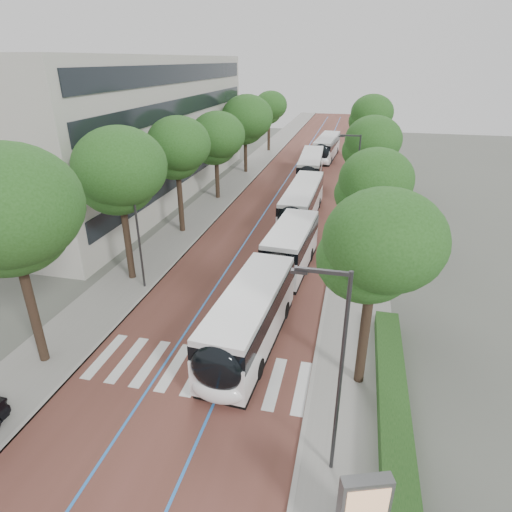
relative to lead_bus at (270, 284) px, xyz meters
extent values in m
plane|color=#51544C|center=(-2.37, -7.42, -1.63)|extent=(160.00, 160.00, 0.00)
cube|color=#562F26|center=(-2.37, 32.58, -1.62)|extent=(11.00, 140.00, 0.02)
cube|color=gray|center=(-9.87, 32.58, -1.57)|extent=(4.00, 140.00, 0.12)
cube|color=gray|center=(5.13, 32.58, -1.57)|extent=(4.00, 140.00, 0.12)
cube|color=gray|center=(-7.97, 32.58, -1.57)|extent=(0.20, 140.00, 0.14)
cube|color=gray|center=(3.23, 32.58, -1.57)|extent=(0.20, 140.00, 0.14)
cube|color=silver|center=(-7.17, -6.42, -1.60)|extent=(0.55, 3.60, 0.01)
cube|color=silver|center=(-5.92, -6.42, -1.60)|extent=(0.55, 3.60, 0.01)
cube|color=silver|center=(-4.67, -6.42, -1.60)|extent=(0.55, 3.60, 0.01)
cube|color=silver|center=(-3.42, -6.42, -1.60)|extent=(0.55, 3.60, 0.01)
cube|color=silver|center=(-2.17, -6.42, -1.60)|extent=(0.55, 3.60, 0.01)
cube|color=silver|center=(-0.92, -6.42, -1.60)|extent=(0.55, 3.60, 0.01)
cube|color=silver|center=(0.33, -6.42, -1.60)|extent=(0.55, 3.60, 0.01)
cube|color=silver|center=(1.58, -6.42, -1.60)|extent=(0.55, 3.60, 0.01)
cube|color=silver|center=(2.83, -6.42, -1.60)|extent=(0.55, 3.60, 0.01)
cube|color=blue|center=(-3.97, 32.58, -1.60)|extent=(0.12, 126.00, 0.01)
cube|color=blue|center=(-0.77, 32.58, -1.60)|extent=(0.12, 126.00, 0.01)
cube|color=#A5A299|center=(-21.87, 20.58, 5.37)|extent=(18.00, 40.00, 14.00)
cube|color=black|center=(-12.82, 20.58, 1.37)|extent=(0.12, 38.00, 1.60)
cube|color=black|center=(-12.82, 20.58, 4.57)|extent=(0.12, 38.00, 1.60)
cube|color=black|center=(-12.82, 20.58, 7.77)|extent=(0.12, 38.00, 1.60)
cube|color=black|center=(-12.82, 20.58, 10.77)|extent=(0.12, 38.00, 1.60)
cube|color=#163B14|center=(6.73, -7.42, -1.11)|extent=(1.20, 14.00, 0.80)
cylinder|color=#303033|center=(4.43, -10.42, 2.49)|extent=(0.14, 0.14, 8.00)
cube|color=#303033|center=(3.63, -10.42, 6.39)|extent=(1.70, 0.12, 0.12)
cube|color=#303033|center=(2.93, -10.42, 6.31)|extent=(0.50, 0.20, 0.10)
cylinder|color=#303033|center=(4.43, 14.58, 2.49)|extent=(0.14, 0.14, 8.00)
cube|color=#303033|center=(3.63, 14.58, 6.39)|extent=(1.70, 0.12, 0.12)
cube|color=#303033|center=(2.93, 14.58, 6.31)|extent=(0.50, 0.20, 0.10)
cylinder|color=#303033|center=(-8.47, 0.58, 2.49)|extent=(0.14, 0.14, 8.00)
cylinder|color=black|center=(-9.87, -7.42, 1.06)|extent=(0.44, 0.44, 5.38)
ellipsoid|color=#214C18|center=(-9.87, -7.42, 5.95)|extent=(6.08, 6.08, 5.17)
cylinder|color=black|center=(-9.87, 1.58, 0.92)|extent=(0.44, 0.44, 5.09)
ellipsoid|color=#214C18|center=(-9.87, 1.58, 5.54)|extent=(5.66, 5.66, 4.81)
cylinder|color=black|center=(-9.87, 10.58, 0.83)|extent=(0.44, 0.44, 4.92)
ellipsoid|color=#214C18|center=(-9.87, 10.58, 5.31)|extent=(5.13, 5.13, 4.36)
cylinder|color=black|center=(-9.87, 20.58, 0.53)|extent=(0.44, 0.44, 4.32)
ellipsoid|color=#214C18|center=(-9.87, 20.58, 4.46)|extent=(5.53, 5.53, 4.70)
cylinder|color=black|center=(-9.87, 32.58, 0.65)|extent=(0.44, 0.44, 4.56)
ellipsoid|color=#214C18|center=(-9.87, 32.58, 4.79)|extent=(6.49, 6.49, 5.52)
cylinder|color=black|center=(-9.87, 47.58, 0.67)|extent=(0.44, 0.44, 4.60)
ellipsoid|color=#214C18|center=(-9.87, 47.58, 4.85)|extent=(5.12, 5.12, 4.35)
cylinder|color=black|center=(5.33, -5.42, 0.73)|extent=(0.44, 0.44, 4.72)
ellipsoid|color=#214C18|center=(5.33, -5.42, 5.03)|extent=(4.82, 4.82, 4.10)
cylinder|color=black|center=(5.33, 6.58, 0.50)|extent=(0.44, 0.44, 4.26)
ellipsoid|color=#214C18|center=(5.33, 6.58, 4.37)|extent=(4.79, 4.79, 4.07)
cylinder|color=black|center=(5.33, 20.58, 0.57)|extent=(0.44, 0.44, 4.40)
ellipsoid|color=#214C18|center=(5.33, 20.58, 4.57)|extent=(5.26, 5.26, 4.47)
cylinder|color=black|center=(5.33, 36.58, 0.83)|extent=(0.44, 0.44, 4.92)
ellipsoid|color=#214C18|center=(5.33, 36.58, 5.30)|extent=(5.29, 5.29, 4.49)
cylinder|color=black|center=(0.08, 1.30, 0.15)|extent=(2.35, 1.05, 2.30)
cube|color=white|center=(-0.25, -3.82, -0.37)|extent=(3.11, 9.50, 1.82)
cube|color=black|center=(-0.25, -3.82, 0.77)|extent=(3.13, 9.32, 0.97)
cube|color=silver|center=(-0.25, -3.82, 1.42)|extent=(3.04, 9.31, 0.31)
cube|color=black|center=(-0.25, -3.82, -1.45)|extent=(3.03, 9.13, 0.35)
cube|color=white|center=(0.37, 5.61, -0.37)|extent=(3.00, 7.89, 1.82)
cube|color=black|center=(0.37, 5.61, 0.77)|extent=(3.03, 7.73, 0.97)
cube|color=silver|center=(0.37, 5.61, 1.42)|extent=(2.94, 7.73, 0.31)
cube|color=black|center=(0.37, 5.61, -1.45)|extent=(2.93, 7.57, 0.35)
ellipsoid|color=black|center=(-0.55, -8.34, 0.38)|extent=(2.42, 1.25, 2.28)
ellipsoid|color=white|center=(-0.55, -8.39, -0.76)|extent=(2.41, 1.15, 1.14)
cylinder|color=black|center=(-1.53, -6.02, -1.13)|extent=(0.36, 1.02, 1.00)
cylinder|color=black|center=(0.73, -6.17, -1.13)|extent=(0.36, 1.02, 1.00)
cylinder|color=black|center=(-0.65, 7.35, -1.13)|extent=(0.36, 1.02, 1.00)
cylinder|color=black|center=(1.60, 7.20, -1.13)|extent=(0.36, 1.02, 1.00)
cylinder|color=black|center=(-1.18, -0.67, -1.13)|extent=(0.36, 1.02, 1.00)
cylinder|color=black|center=(1.08, -0.82, -1.13)|extent=(0.36, 1.02, 1.00)
cube|color=white|center=(-0.22, 16.04, -0.37)|extent=(2.71, 12.04, 1.82)
cube|color=black|center=(-0.22, 16.04, 0.77)|extent=(2.75, 11.80, 0.97)
cube|color=silver|center=(-0.22, 16.04, 1.42)|extent=(2.66, 11.80, 0.31)
cube|color=black|center=(-0.22, 16.04, -1.45)|extent=(2.65, 11.56, 0.35)
ellipsoid|color=black|center=(-0.33, 10.19, 0.38)|extent=(2.37, 1.14, 2.28)
ellipsoid|color=white|center=(-0.33, 10.14, -0.76)|extent=(2.37, 1.04, 1.14)
cylinder|color=black|center=(-1.42, 12.46, -1.13)|extent=(0.32, 1.01, 1.00)
cylinder|color=black|center=(0.84, 12.42, -1.13)|extent=(0.32, 1.01, 1.00)
cylinder|color=black|center=(-1.29, 19.86, -1.13)|extent=(0.32, 1.01, 1.00)
cylinder|color=black|center=(0.97, 19.82, -1.13)|extent=(0.32, 1.01, 1.00)
cube|color=white|center=(-1.08, 30.33, -0.37)|extent=(3.11, 12.11, 1.82)
cube|color=black|center=(-1.08, 30.33, 0.77)|extent=(3.13, 11.87, 0.97)
cube|color=silver|center=(-1.08, 30.33, 1.42)|extent=(3.04, 11.87, 0.31)
cube|color=black|center=(-1.08, 30.33, -1.45)|extent=(3.03, 11.63, 0.35)
ellipsoid|color=black|center=(-0.78, 24.49, 0.38)|extent=(2.40, 1.22, 2.28)
ellipsoid|color=white|center=(-0.78, 24.44, -0.76)|extent=(2.40, 1.12, 1.14)
cylinder|color=black|center=(-2.03, 26.68, -1.13)|extent=(0.35, 1.01, 1.00)
cylinder|color=black|center=(0.23, 26.79, -1.13)|extent=(0.35, 1.01, 1.00)
cylinder|color=black|center=(-2.40, 34.07, -1.13)|extent=(0.35, 1.01, 1.00)
cylinder|color=black|center=(-0.15, 34.18, -1.13)|extent=(0.35, 1.01, 1.00)
cube|color=white|center=(-0.24, 43.91, -0.37)|extent=(3.17, 12.12, 1.82)
cube|color=black|center=(-0.24, 43.91, 0.77)|extent=(3.20, 11.88, 0.97)
cube|color=silver|center=(-0.24, 43.91, 1.42)|extent=(3.11, 11.88, 0.31)
cube|color=black|center=(-0.24, 43.91, -1.45)|extent=(3.09, 11.64, 0.35)
ellipsoid|color=black|center=(-0.57, 38.06, 0.38)|extent=(2.41, 1.23, 2.28)
ellipsoid|color=white|center=(-0.57, 38.01, -0.76)|extent=(2.40, 1.13, 1.14)
cylinder|color=black|center=(-1.57, 40.37, -1.13)|extent=(0.36, 1.02, 1.00)
cylinder|color=black|center=(0.69, 40.25, -1.13)|extent=(0.36, 1.02, 1.00)
cylinder|color=black|center=(-1.15, 47.76, -1.13)|extent=(0.36, 1.02, 1.00)
cylinder|color=black|center=(1.10, 47.64, -1.13)|extent=(0.36, 1.02, 1.00)
cube|color=#59595B|center=(5.41, -13.14, 0.24)|extent=(1.51, 0.86, 2.59)
camera|label=1|loc=(4.26, -21.71, 12.03)|focal=30.00mm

